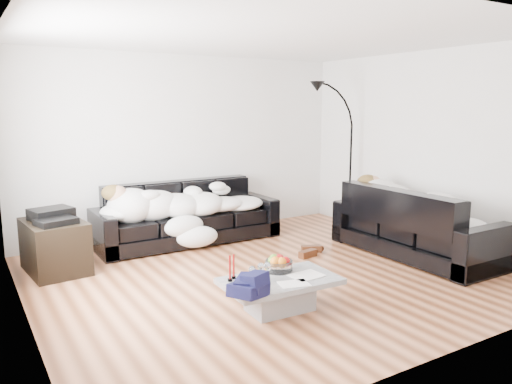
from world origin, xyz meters
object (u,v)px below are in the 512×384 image
sofa_right (416,222)px  shoes (309,251)px  wine_glass_b (252,275)px  wine_glass_c (267,272)px  sleeper_right (417,205)px  av_cabinet (55,246)px  candle_right (234,267)px  floor_lamp (350,165)px  stereo (53,215)px  candle_left (230,269)px  coffee_table (280,294)px  fruit_bowl (279,263)px  sleeper_back (189,198)px  sofa_back (187,213)px  wine_glass_a (261,271)px

sofa_right → shoes: sofa_right is taller
wine_glass_b → wine_glass_c: wine_glass_c is taller
sleeper_right → av_cabinet: size_ratio=2.14×
candle_right → wine_glass_c: bearing=-42.5°
candle_right → floor_lamp: (3.07, 1.88, 0.56)m
stereo → sleeper_right: bearing=-38.0°
sofa_right → floor_lamp: floor_lamp is taller
shoes → av_cabinet: (-2.88, 1.01, 0.25)m
sleeper_right → candle_left: size_ratio=7.74×
stereo → coffee_table: bearing=-70.2°
fruit_bowl → floor_lamp: bearing=36.3°
sleeper_back → floor_lamp: size_ratio=1.09×
wine_glass_c → av_cabinet: (-1.44, 2.26, -0.10)m
fruit_bowl → wine_glass_c: bearing=-144.4°
coffee_table → av_cabinet: (-1.58, 2.26, 0.14)m
sofa_back → wine_glass_b: (-0.51, -2.61, -0.02)m
sofa_back → fruit_bowl: bearing=-92.8°
sleeper_back → coffee_table: 2.64m
sofa_right → sleeper_back: sofa_right is taller
sofa_right → coffee_table: 2.52m
wine_glass_a → floor_lamp: size_ratio=0.08×
sofa_right → stereo: sofa_right is taller
sofa_back → sleeper_right: bearing=-43.1°
wine_glass_a → wine_glass_b: wine_glass_b is taller
sofa_back → coffee_table: bearing=-94.9°
sleeper_back → wine_glass_c: bearing=-98.1°
sofa_back → fruit_bowl: (-0.12, -2.45, -0.02)m
sofa_right → sleeper_right: (-0.00, 0.00, 0.21)m
wine_glass_c → floor_lamp: floor_lamp is taller
sleeper_right → coffee_table: 2.56m
wine_glass_a → av_cabinet: 2.61m
coffee_table → stereo: size_ratio=2.42×
sofa_back → fruit_bowl: 2.45m
sleeper_back → wine_glass_c: size_ratio=12.30×
sleeper_right → fruit_bowl: (-2.34, -0.37, -0.25)m
sofa_right → stereo: (-4.02, 1.71, 0.22)m
shoes → stereo: bearing=162.2°
av_cabinet → sleeper_back: bearing=4.5°
sofa_right → candle_right: bearing=96.9°
wine_glass_c → av_cabinet: 2.68m
shoes → floor_lamp: 1.88m
av_cabinet → stereo: (0.00, 0.00, 0.36)m
wine_glass_b → candle_left: 0.21m
wine_glass_b → coffee_table: bearing=-4.5°
sofa_right → sofa_back: bearing=46.9°
sofa_right → coffee_table: sofa_right is taller
sofa_right → wine_glass_b: bearing=101.1°
coffee_table → floor_lamp: 3.52m
wine_glass_c → floor_lamp: 3.58m
wine_glass_b → wine_glass_a: bearing=23.1°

